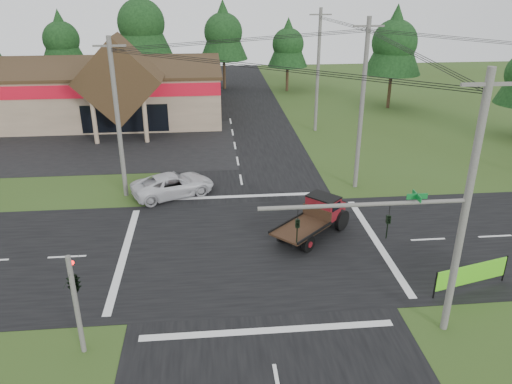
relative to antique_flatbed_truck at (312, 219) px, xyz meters
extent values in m
plane|color=#344A1A|center=(-3.46, -1.03, -1.11)|extent=(120.00, 120.00, 0.00)
cube|color=black|center=(-3.46, -1.03, -1.10)|extent=(12.00, 120.00, 0.02)
cube|color=black|center=(-3.46, -1.03, -1.10)|extent=(120.00, 12.00, 0.02)
cube|color=black|center=(-17.46, 17.97, -1.10)|extent=(28.00, 14.00, 0.02)
cube|color=gray|center=(-19.46, 28.97, 1.39)|extent=(30.00, 15.00, 5.00)
cube|color=#3E2D19|center=(-19.46, 28.97, 3.94)|extent=(30.40, 15.40, 0.30)
cube|color=#AE0D1F|center=(-19.46, 21.42, 2.99)|extent=(30.00, 0.12, 1.20)
cube|color=#3E2D19|center=(-13.46, 20.47, 4.19)|extent=(7.78, 4.00, 7.78)
cylinder|color=gray|center=(-15.66, 18.77, 0.89)|extent=(0.40, 0.40, 4.00)
cylinder|color=gray|center=(-11.26, 18.77, 0.89)|extent=(0.40, 0.40, 4.00)
cube|color=black|center=(-13.46, 21.45, 0.39)|extent=(8.00, 0.08, 2.60)
cylinder|color=#595651|center=(4.04, -8.53, 2.39)|extent=(0.24, 0.24, 7.00)
cylinder|color=#595651|center=(0.04, -8.53, 4.89)|extent=(8.00, 0.16, 0.16)
imported|color=black|center=(1.04, -8.53, 3.89)|extent=(0.16, 0.20, 1.00)
imported|color=black|center=(-2.46, -8.53, 3.89)|extent=(0.16, 0.20, 1.00)
cube|color=#0C6626|center=(2.04, -8.53, 5.14)|extent=(0.80, 0.04, 0.22)
cylinder|color=#595651|center=(-10.96, -8.53, 1.09)|extent=(0.20, 0.20, 4.40)
imported|color=black|center=(-10.96, -8.33, 2.59)|extent=(0.53, 2.48, 1.00)
sphere|color=#FF0C0C|center=(-10.96, -8.18, 2.79)|extent=(0.18, 0.18, 0.18)
cylinder|color=#595651|center=(4.04, -8.53, 4.39)|extent=(0.30, 0.30, 11.00)
cube|color=#595651|center=(4.04, -8.53, 9.29)|extent=(2.00, 0.12, 0.12)
cylinder|color=#595651|center=(-11.46, 6.97, 4.14)|extent=(0.30, 0.30, 10.50)
cube|color=#595651|center=(-11.46, 6.97, 8.79)|extent=(2.00, 0.12, 0.12)
cylinder|color=#595651|center=(4.54, 6.97, 4.64)|extent=(0.30, 0.30, 11.50)
cube|color=#595651|center=(4.54, 6.97, 9.79)|extent=(2.00, 0.12, 0.12)
cylinder|color=#595651|center=(4.54, 20.97, 4.49)|extent=(0.30, 0.30, 11.20)
cube|color=#595651|center=(4.54, 20.97, 9.49)|extent=(2.00, 0.12, 0.12)
cylinder|color=#332316|center=(-23.46, 40.97, 0.64)|extent=(0.36, 0.36, 3.50)
cone|color=black|center=(-23.46, 40.97, 5.69)|extent=(5.60, 5.60, 6.60)
sphere|color=black|center=(-23.46, 40.97, 5.39)|extent=(4.40, 4.40, 4.40)
cylinder|color=#332316|center=(-13.46, 39.97, 1.16)|extent=(0.36, 0.36, 4.55)
cone|color=black|center=(-13.46, 39.97, 7.73)|extent=(7.28, 7.28, 8.58)
sphere|color=black|center=(-13.46, 39.97, 7.34)|extent=(5.72, 5.72, 5.72)
cylinder|color=#332316|center=(-3.46, 40.97, 0.81)|extent=(0.36, 0.36, 3.85)
cone|color=black|center=(-3.46, 40.97, 6.37)|extent=(6.16, 6.16, 7.26)
sphere|color=black|center=(-3.46, 40.97, 6.04)|extent=(4.84, 4.84, 4.84)
cylinder|color=#332316|center=(4.54, 38.97, 0.46)|extent=(0.36, 0.36, 3.15)
cone|color=black|center=(4.54, 38.97, 5.01)|extent=(5.04, 5.04, 5.94)
sphere|color=black|center=(4.54, 38.97, 4.74)|extent=(3.96, 3.96, 3.96)
cylinder|color=#332316|center=(14.54, 28.97, 0.81)|extent=(0.36, 0.36, 3.85)
cone|color=black|center=(14.54, 28.97, 6.37)|extent=(6.16, 6.16, 7.26)
sphere|color=black|center=(14.54, 28.97, 6.04)|extent=(4.84, 4.84, 4.84)
imported|color=silver|center=(-8.23, 6.68, -0.34)|extent=(6.10, 4.49, 1.54)
camera|label=1|loc=(-5.58, -24.90, 12.76)|focal=35.00mm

